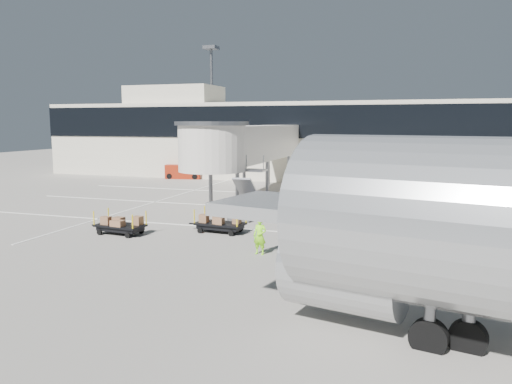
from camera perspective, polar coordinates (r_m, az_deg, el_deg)
ground at (r=26.19m, az=-2.05°, el=-5.22°), size 140.00×140.00×0.00m
lane_markings at (r=35.09m, az=2.21°, el=-1.81°), size 40.00×30.00×0.02m
terminal at (r=54.67m, az=8.57°, el=5.94°), size 64.00×12.11×15.20m
jet_bridge at (r=38.42m, az=-1.30°, el=5.46°), size 5.70×20.40×6.03m
baggage_tug at (r=32.12m, az=6.94°, el=-1.88°), size 2.35×1.98×1.40m
suitcase_cart at (r=30.86m, az=7.94°, el=-2.35°), size 3.51×1.52×1.36m
box_cart_near at (r=27.32m, az=-4.27°, el=-3.64°), size 3.32×1.52×1.28m
box_cart_far at (r=27.80m, az=-15.18°, el=-3.71°), size 3.28×1.53×1.27m
ground_worker at (r=22.72m, az=0.44°, el=-5.04°), size 0.67×0.49×1.72m
minivan at (r=37.42m, az=21.38°, el=-0.08°), size 2.86×5.06×1.81m
belt_loader at (r=53.78m, az=-8.20°, el=2.32°), size 4.23×2.16×1.95m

